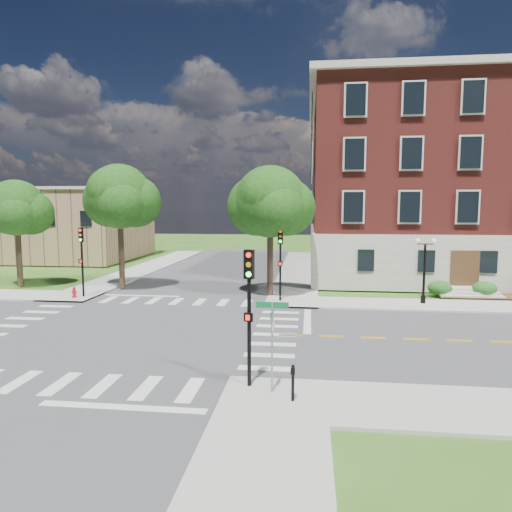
# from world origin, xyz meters

# --- Properties ---
(ground) EXTENTS (160.00, 160.00, 0.00)m
(ground) POSITION_xyz_m (0.00, 0.00, 0.00)
(ground) COLOR #2E5518
(ground) RESTS_ON ground
(road_ew) EXTENTS (90.00, 12.00, 0.01)m
(road_ew) POSITION_xyz_m (0.00, 0.00, 0.01)
(road_ew) COLOR #3D3D3F
(road_ew) RESTS_ON ground
(road_ns) EXTENTS (12.00, 90.00, 0.01)m
(road_ns) POSITION_xyz_m (0.00, 0.00, 0.01)
(road_ns) COLOR #3D3D3F
(road_ns) RESTS_ON ground
(sidewalk_ne) EXTENTS (34.00, 34.00, 0.12)m
(sidewalk_ne) POSITION_xyz_m (15.38, 15.38, 0.06)
(sidewalk_ne) COLOR #9E9B93
(sidewalk_ne) RESTS_ON ground
(sidewalk_nw) EXTENTS (34.00, 34.00, 0.12)m
(sidewalk_nw) POSITION_xyz_m (-15.38, 15.38, 0.06)
(sidewalk_nw) COLOR #9E9B93
(sidewalk_nw) RESTS_ON ground
(crosswalk_east) EXTENTS (2.20, 10.20, 0.02)m
(crosswalk_east) POSITION_xyz_m (7.20, 0.00, 0.00)
(crosswalk_east) COLOR silver
(crosswalk_east) RESTS_ON ground
(stop_bar_east) EXTENTS (0.40, 5.50, 0.00)m
(stop_bar_east) POSITION_xyz_m (8.80, 3.00, 0.00)
(stop_bar_east) COLOR silver
(stop_bar_east) RESTS_ON ground
(main_building) EXTENTS (30.60, 22.40, 16.50)m
(main_building) POSITION_xyz_m (24.00, 21.99, 8.34)
(main_building) COLOR #9C9789
(main_building) RESTS_ON ground
(secondary_building) EXTENTS (20.40, 15.40, 8.30)m
(secondary_building) POSITION_xyz_m (-22.00, 30.00, 4.28)
(secondary_building) COLOR #946C51
(secondary_building) RESTS_ON ground
(tree_b) EXTENTS (4.32, 4.32, 8.31)m
(tree_b) POSITION_xyz_m (-13.81, 11.04, 6.23)
(tree_b) COLOR #322219
(tree_b) RESTS_ON ground
(tree_c) EXTENTS (4.87, 4.87, 9.42)m
(tree_c) POSITION_xyz_m (-5.40, 11.03, 7.08)
(tree_c) COLOR #322219
(tree_c) RESTS_ON ground
(tree_d) EXTENTS (5.01, 5.01, 9.09)m
(tree_d) POSITION_xyz_m (6.12, 9.65, 6.67)
(tree_d) COLOR #322219
(tree_d) RESTS_ON ground
(traffic_signal_se) EXTENTS (0.37, 0.43, 4.80)m
(traffic_signal_se) POSITION_xyz_m (6.82, -6.84, 3.19)
(traffic_signal_se) COLOR black
(traffic_signal_se) RESTS_ON ground
(traffic_signal_ne) EXTENTS (0.35, 0.39, 4.80)m
(traffic_signal_ne) POSITION_xyz_m (6.96, 7.78, 3.19)
(traffic_signal_ne) COLOR black
(traffic_signal_ne) RESTS_ON ground
(traffic_signal_nw) EXTENTS (0.38, 0.44, 4.80)m
(traffic_signal_nw) POSITION_xyz_m (-6.77, 7.56, 3.19)
(traffic_signal_nw) COLOR black
(traffic_signal_nw) RESTS_ON ground
(twin_lamp_west) EXTENTS (1.36, 0.36, 4.23)m
(twin_lamp_west) POSITION_xyz_m (16.24, 8.09, 2.52)
(twin_lamp_west) COLOR black
(twin_lamp_west) RESTS_ON ground
(street_sign_pole) EXTENTS (1.10, 1.10, 3.10)m
(street_sign_pole) POSITION_xyz_m (7.66, -7.27, 2.31)
(street_sign_pole) COLOR gray
(street_sign_pole) RESTS_ON ground
(push_button_post) EXTENTS (0.14, 0.21, 1.20)m
(push_button_post) POSITION_xyz_m (8.38, -7.94, 0.80)
(push_button_post) COLOR black
(push_button_post) RESTS_ON ground
(fire_hydrant) EXTENTS (0.35, 0.35, 0.75)m
(fire_hydrant) POSITION_xyz_m (-7.21, 7.14, 0.46)
(fire_hydrant) COLOR #B70E1E
(fire_hydrant) RESTS_ON ground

